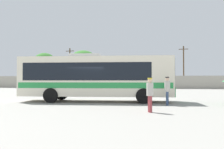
# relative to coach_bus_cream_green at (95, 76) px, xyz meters

# --- Properties ---
(ground_plane) EXTENTS (300.00, 300.00, 0.00)m
(ground_plane) POSITION_rel_coach_bus_cream_green_xyz_m (-0.33, 9.79, -1.88)
(ground_plane) COLOR gray
(perimeter_wall) EXTENTS (80.00, 0.30, 2.33)m
(perimeter_wall) POSITION_rel_coach_bus_cream_green_xyz_m (-0.33, 26.16, -0.71)
(perimeter_wall) COLOR #9E998C
(perimeter_wall) RESTS_ON ground_plane
(coach_bus_cream_green) EXTENTS (11.22, 3.36, 3.52)m
(coach_bus_cream_green) POSITION_rel_coach_bus_cream_green_xyz_m (0.00, 0.00, 0.00)
(coach_bus_cream_green) COLOR silver
(coach_bus_cream_green) RESTS_ON ground_plane
(attendant_by_bus_door) EXTENTS (0.40, 0.40, 1.81)m
(attendant_by_bus_door) POSITION_rel_coach_bus_cream_green_xyz_m (5.14, -1.73, -0.85)
(attendant_by_bus_door) COLOR #33476B
(attendant_by_bus_door) RESTS_ON ground_plane
(passenger_waiting_on_apron) EXTENTS (0.45, 0.45, 1.72)m
(passenger_waiting_on_apron) POSITION_rel_coach_bus_cream_green_xyz_m (4.05, -5.10, -0.90)
(passenger_waiting_on_apron) COLOR #99383D
(passenger_waiting_on_apron) RESTS_ON ground_plane
(parked_car_leftmost_dark_blue) EXTENTS (4.33, 2.25, 1.50)m
(parked_car_leftmost_dark_blue) POSITION_rel_coach_bus_cream_green_xyz_m (-10.87, 22.62, -1.09)
(parked_car_leftmost_dark_blue) COLOR navy
(parked_car_leftmost_dark_blue) RESTS_ON ground_plane
(parked_car_second_dark_blue) EXTENTS (4.10, 2.07, 1.47)m
(parked_car_second_dark_blue) POSITION_rel_coach_bus_cream_green_xyz_m (-4.90, 22.65, -1.10)
(parked_car_second_dark_blue) COLOR navy
(parked_car_second_dark_blue) RESTS_ON ground_plane
(parked_car_third_silver) EXTENTS (4.25, 2.08, 1.51)m
(parked_car_third_silver) POSITION_rel_coach_bus_cream_green_xyz_m (1.12, 22.75, -1.08)
(parked_car_third_silver) COLOR #B7BABF
(parked_car_third_silver) RESTS_ON ground_plane
(utility_pole_near) EXTENTS (1.80, 0.41, 8.21)m
(utility_pole_near) POSITION_rel_coach_bus_cream_green_xyz_m (-12.42, 29.60, 2.41)
(utility_pole_near) COLOR #4C3823
(utility_pole_near) RESTS_ON ground_plane
(utility_pole_far) EXTENTS (1.80, 0.35, 8.16)m
(utility_pole_far) POSITION_rel_coach_bus_cream_green_xyz_m (10.55, 29.89, 2.38)
(utility_pole_far) COLOR #4C3823
(utility_pole_far) RESTS_ON ground_plane
(roadside_tree_left) EXTENTS (4.94, 4.94, 7.49)m
(roadside_tree_left) POSITION_rel_coach_bus_cream_green_xyz_m (-18.74, 31.10, 3.50)
(roadside_tree_left) COLOR brown
(roadside_tree_left) RESTS_ON ground_plane
(roadside_tree_midleft) EXTENTS (5.98, 5.98, 7.55)m
(roadside_tree_midleft) POSITION_rel_coach_bus_cream_green_xyz_m (-9.23, 28.64, 3.12)
(roadside_tree_midleft) COLOR brown
(roadside_tree_midleft) RESTS_ON ground_plane
(roadside_tree_midright) EXTENTS (5.12, 5.12, 6.75)m
(roadside_tree_midright) POSITION_rel_coach_bus_cream_green_xyz_m (-4.88, 32.56, 2.69)
(roadside_tree_midright) COLOR brown
(roadside_tree_midright) RESTS_ON ground_plane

